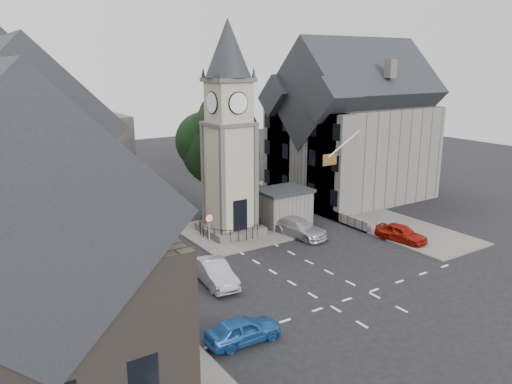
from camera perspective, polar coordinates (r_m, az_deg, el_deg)
ground at (r=33.48m, az=4.07°, el=-8.54°), size 120.00×120.00×0.00m
pavement_west at (r=33.67m, az=-20.04°, el=-9.17°), size 6.00×30.00×0.14m
pavement_east at (r=46.57m, az=9.90°, el=-1.92°), size 6.00×26.00×0.14m
central_island at (r=40.39m, az=-1.11°, el=-4.26°), size 10.00×8.00×0.16m
road_markings at (r=29.71m, az=10.64°, el=-11.90°), size 20.00×8.00×0.01m
clock_tower at (r=37.78m, az=-3.11°, el=6.95°), size 4.86×4.86×16.25m
stone_shelter at (r=41.33m, az=3.12°, el=-1.70°), size 4.30×3.30×3.08m
town_tree at (r=43.23m, az=-4.15°, el=6.37°), size 7.20×7.20×10.80m
warning_sign_post at (r=35.44m, az=-5.36°, el=-3.73°), size 0.70×0.19×2.85m
terrace_cream at (r=33.21m, az=-26.86°, el=1.63°), size 8.10×7.60×12.80m
terrace_tudor at (r=25.57m, az=-24.54°, el=-2.52°), size 8.10×7.60×12.00m
building_sw_stone at (r=17.34m, az=-24.27°, el=-13.47°), size 8.60×7.60×10.40m
backdrop_west at (r=53.61m, az=-25.50°, el=3.36°), size 20.00×10.00×8.00m
east_building at (r=49.82m, az=10.89°, el=6.41°), size 14.40×11.40×12.60m
east_boundary_wall at (r=46.13m, az=5.68°, el=-1.44°), size 0.40×16.00×0.90m
flagpole at (r=39.52m, az=10.02°, el=5.45°), size 3.68×0.10×2.74m
car_west_blue at (r=24.93m, az=-1.51°, el=-15.45°), size 3.87×1.69×1.30m
car_west_silver at (r=29.76m, az=-11.68°, el=-10.45°), size 4.26×1.74×1.37m
car_west_grey at (r=34.85m, az=-15.85°, el=-6.89°), size 5.14×2.59×1.40m
car_island_silver at (r=30.83m, az=-4.76°, el=-9.19°), size 1.95×4.53×1.45m
car_island_east at (r=38.94m, az=4.95°, el=-4.09°), size 2.74×5.06×1.39m
car_east_red at (r=39.20m, az=16.25°, el=-4.54°), size 2.24×4.17×1.35m
pedestrian at (r=45.52m, az=10.09°, el=-1.32°), size 0.62×0.43×1.65m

